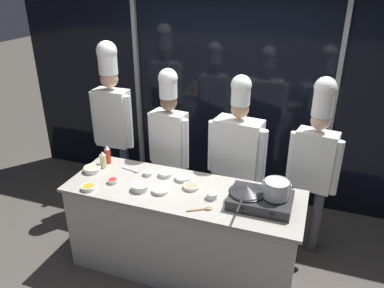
{
  "coord_description": "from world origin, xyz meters",
  "views": [
    {
      "loc": [
        1.06,
        -2.69,
        2.68
      ],
      "look_at": [
        0.0,
        0.25,
        1.24
      ],
      "focal_mm": 35.0,
      "sensor_mm": 36.0,
      "label": 1
    }
  ],
  "objects": [
    {
      "name": "ground_plane",
      "position": [
        0.0,
        0.0,
        0.0
      ],
      "size": [
        24.0,
        24.0,
        0.0
      ],
      "primitive_type": "plane",
      "color": "#47423D"
    },
    {
      "name": "window_wall_back",
      "position": [
        0.0,
        1.56,
        1.35
      ],
      "size": [
        5.67,
        0.09,
        2.7
      ],
      "color": "black",
      "rests_on": "ground_plane"
    },
    {
      "name": "demo_counter",
      "position": [
        0.0,
        0.0,
        0.45
      ],
      "size": [
        2.16,
        0.74,
        0.89
      ],
      "color": "beige",
      "rests_on": "ground_plane"
    },
    {
      "name": "portable_stove",
      "position": [
        0.7,
        0.0,
        0.94
      ],
      "size": [
        0.52,
        0.38,
        0.1
      ],
      "color": "#28282B",
      "rests_on": "demo_counter"
    },
    {
      "name": "frying_pan",
      "position": [
        0.58,
        -0.0,
        1.02
      ],
      "size": [
        0.31,
        0.54,
        0.05
      ],
      "color": "#232326",
      "rests_on": "portable_stove"
    },
    {
      "name": "stock_pot",
      "position": [
        0.82,
        0.0,
        1.07
      ],
      "size": [
        0.23,
        0.21,
        0.15
      ],
      "color": "#B7BABF",
      "rests_on": "portable_stove"
    },
    {
      "name": "squeeze_bottle_chili",
      "position": [
        -0.91,
        0.24,
        0.98
      ],
      "size": [
        0.06,
        0.06,
        0.2
      ],
      "color": "red",
      "rests_on": "demo_counter"
    },
    {
      "name": "squeeze_bottle_oil",
      "position": [
        -0.9,
        0.13,
        0.98
      ],
      "size": [
        0.06,
        0.06,
        0.18
      ],
      "color": "beige",
      "rests_on": "demo_counter"
    },
    {
      "name": "prep_bowl_shrimp",
      "position": [
        -0.17,
        -0.1,
        0.91
      ],
      "size": [
        0.15,
        0.15,
        0.04
      ],
      "color": "white",
      "rests_on": "demo_counter"
    },
    {
      "name": "prep_bowl_carrots",
      "position": [
        -0.81,
        -0.28,
        0.91
      ],
      "size": [
        0.13,
        0.13,
        0.04
      ],
      "color": "white",
      "rests_on": "demo_counter"
    },
    {
      "name": "prep_bowl_bean_sprouts",
      "position": [
        -0.36,
        -0.13,
        0.92
      ],
      "size": [
        0.15,
        0.15,
        0.06
      ],
      "color": "white",
      "rests_on": "demo_counter"
    },
    {
      "name": "prep_bowl_chicken",
      "position": [
        -0.25,
        0.19,
        0.91
      ],
      "size": [
        0.14,
        0.14,
        0.04
      ],
      "color": "white",
      "rests_on": "demo_counter"
    },
    {
      "name": "prep_bowl_onion",
      "position": [
        -0.07,
        0.18,
        0.91
      ],
      "size": [
        0.15,
        0.15,
        0.04
      ],
      "color": "white",
      "rests_on": "demo_counter"
    },
    {
      "name": "prep_bowl_rice",
      "position": [
        0.29,
        -0.04,
        0.92
      ],
      "size": [
        0.09,
        0.09,
        0.06
      ],
      "color": "white",
      "rests_on": "demo_counter"
    },
    {
      "name": "prep_bowl_mushrooms",
      "position": [
        0.06,
        0.06,
        0.91
      ],
      "size": [
        0.15,
        0.15,
        0.03
      ],
      "color": "white",
      "rests_on": "demo_counter"
    },
    {
      "name": "prep_bowl_garlic",
      "position": [
        -0.41,
        0.14,
        0.91
      ],
      "size": [
        0.09,
        0.09,
        0.04
      ],
      "color": "white",
      "rests_on": "demo_counter"
    },
    {
      "name": "prep_bowl_bell_pepper",
      "position": [
        -0.66,
        -0.1,
        0.91
      ],
      "size": [
        0.1,
        0.1,
        0.04
      ],
      "color": "white",
      "rests_on": "demo_counter"
    },
    {
      "name": "prep_bowl_ginger",
      "position": [
        -0.96,
        0.02,
        0.92
      ],
      "size": [
        0.17,
        0.17,
        0.05
      ],
      "color": "white",
      "rests_on": "demo_counter"
    },
    {
      "name": "serving_spoon_slotted",
      "position": [
        -0.59,
        0.16,
        0.9
      ],
      "size": [
        0.21,
        0.06,
        0.02
      ],
      "color": "#B2B5BA",
      "rests_on": "demo_counter"
    },
    {
      "name": "serving_spoon_solid",
      "position": [
        0.28,
        -0.23,
        0.9
      ],
      "size": [
        0.21,
        0.14,
        0.02
      ],
      "color": "olive",
      "rests_on": "demo_counter"
    },
    {
      "name": "chef_head",
      "position": [
        -1.16,
        0.78,
        1.21
      ],
      "size": [
        0.52,
        0.22,
        2.03
      ],
      "rotation": [
        0.0,
        0.0,
        3.14
      ],
      "color": "#2D3856",
      "rests_on": "ground_plane"
    },
    {
      "name": "chef_sous",
      "position": [
        -0.42,
        0.71,
        1.07
      ],
      "size": [
        0.49,
        0.24,
        1.81
      ],
      "rotation": [
        0.0,
        0.0,
        3.01
      ],
      "color": "#232326",
      "rests_on": "ground_plane"
    },
    {
      "name": "chef_line",
      "position": [
        0.32,
        0.74,
        1.01
      ],
      "size": [
        0.63,
        0.31,
        1.8
      ],
      "rotation": [
        0.0,
        0.0,
        3.01
      ],
      "color": "#232326",
      "rests_on": "ground_plane"
    },
    {
      "name": "chef_pastry",
      "position": [
        1.08,
        0.71,
        1.08
      ],
      "size": [
        0.49,
        0.26,
        1.86
      ],
      "rotation": [
        0.0,
        0.0,
        2.96
      ],
      "color": "#4C4C51",
      "rests_on": "ground_plane"
    }
  ]
}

